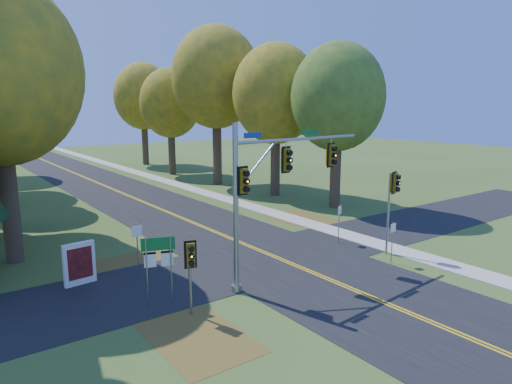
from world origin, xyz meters
TOP-DOWN VIEW (x-y plane):
  - ground at (0.00, 0.00)m, footprint 160.00×160.00m
  - road_main at (0.00, 0.00)m, footprint 8.00×160.00m
  - road_cross at (0.00, 2.00)m, footprint 60.00×6.00m
  - centerline_left at (-0.10, 0.00)m, footprint 0.10×160.00m
  - centerline_right at (0.10, 0.00)m, footprint 0.10×160.00m
  - sidewalk_east at (6.20, 0.00)m, footprint 1.60×160.00m
  - leaf_patch_w_near at (-6.50, 4.00)m, footprint 4.00×6.00m
  - leaf_patch_e at (6.80, 6.00)m, footprint 3.50×8.00m
  - leaf_patch_w_far at (-7.50, -3.00)m, footprint 3.00×5.00m
  - tree_e_a at (11.57, 8.77)m, footprint 7.20×7.20m
  - tree_e_b at (10.97, 15.58)m, footprint 7.60×7.60m
  - tree_e_c at (9.88, 23.69)m, footprint 8.80×8.80m
  - tree_e_d at (9.26, 32.87)m, footprint 7.00×7.00m
  - tree_e_e at (10.47, 43.58)m, footprint 7.80×7.80m
  - traffic_mast at (-2.24, -0.62)m, footprint 7.94×1.13m
  - east_signal_pole at (5.26, -1.44)m, footprint 0.52×0.61m
  - ped_signal_pole at (-6.86, -1.64)m, footprint 0.46×0.55m
  - route_sign_cluster at (-7.38, 0.05)m, footprint 1.27×0.47m
  - info_kiosk at (-9.38, 4.08)m, footprint 1.42×0.35m
  - reg_sign_e_north at (4.65, 1.72)m, footprint 0.41×0.18m
  - reg_sign_e_south at (4.20, -2.36)m, footprint 0.41×0.07m
  - reg_sign_w at (-6.82, 3.68)m, footprint 0.48×0.09m

SIDE VIEW (x-z plane):
  - ground at x=0.00m, z-range 0.00..0.00m
  - leaf_patch_w_near at x=-6.50m, z-range 0.00..0.01m
  - leaf_patch_e at x=6.80m, z-range 0.00..0.01m
  - leaf_patch_w_far at x=-7.50m, z-range 0.00..0.01m
  - road_cross at x=0.00m, z-range 0.00..0.02m
  - road_main at x=0.00m, z-range 0.00..0.02m
  - centerline_left at x=-0.10m, z-range 0.02..0.03m
  - centerline_right at x=0.10m, z-range 0.02..0.03m
  - sidewalk_east at x=6.20m, z-range 0.00..0.06m
  - info_kiosk at x=-9.38m, z-range 0.00..1.94m
  - reg_sign_e_south at x=4.20m, z-range 0.40..2.54m
  - reg_sign_e_north at x=4.65m, z-range 0.42..2.67m
  - reg_sign_w at x=-6.82m, z-range 0.46..2.97m
  - route_sign_cluster at x=-7.38m, z-range 0.58..3.44m
  - ped_signal_pole at x=-6.86m, z-range 0.73..3.72m
  - east_signal_pole at x=5.26m, z-range 1.17..5.70m
  - traffic_mast at x=-2.24m, z-range 1.03..8.25m
  - tree_e_d at x=9.26m, z-range 2.08..14.40m
  - tree_e_a at x=11.57m, z-range 2.16..14.90m
  - tree_e_b at x=10.97m, z-range 2.23..15.56m
  - tree_e_e at x=10.47m, z-range 2.32..16.06m
  - tree_e_c at x=9.88m, z-range 2.77..18.56m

